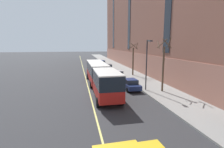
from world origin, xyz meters
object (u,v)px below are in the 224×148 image
object	(u,v)px
city_bus	(100,75)
parked_car_navy_0	(130,84)
street_tree_mid_block	(163,64)
street_tree_far_uptown	(133,58)
parked_car_darkgray_1	(108,67)
street_lamp	(147,60)
parked_car_navy_2	(102,63)
parked_car_silver_3	(118,75)

from	to	relation	value
city_bus	parked_car_navy_0	xyz separation A→B (m)	(4.27, -1.54, -1.26)
street_tree_mid_block	street_tree_far_uptown	size ratio (longest dim) A/B	1.02
city_bus	street_tree_far_uptown	world-z (taller)	street_tree_far_uptown
parked_car_darkgray_1	street_lamp	world-z (taller)	street_lamp
city_bus	street_tree_far_uptown	size ratio (longest dim) A/B	2.61
street_lamp	parked_car_navy_0	bearing A→B (deg)	144.09
parked_car_darkgray_1	street_tree_far_uptown	world-z (taller)	street_tree_far_uptown
street_tree_far_uptown	parked_car_navy_0	bearing A→B (deg)	-109.76
parked_car_navy_2	parked_car_navy_0	bearing A→B (deg)	-90.23
parked_car_navy_0	parked_car_silver_3	bearing A→B (deg)	89.36
parked_car_navy_2	street_tree_far_uptown	bearing A→B (deg)	-78.98
city_bus	parked_car_navy_2	distance (m)	28.68
parked_car_navy_2	street_lamp	size ratio (longest dim) A/B	0.67
parked_car_silver_3	street_tree_mid_block	size ratio (longest dim) A/B	0.59
city_bus	parked_car_navy_2	world-z (taller)	city_bus
parked_car_navy_0	street_lamp	distance (m)	4.31
parked_car_navy_2	city_bus	bearing A→B (deg)	-98.81
parked_car_silver_3	street_tree_far_uptown	xyz separation A→B (m)	(3.76, 2.51, 2.87)
parked_car_silver_3	city_bus	bearing A→B (deg)	-123.21
parked_car_silver_3	street_tree_far_uptown	size ratio (longest dim) A/B	0.61
parked_car_silver_3	street_tree_mid_block	bearing A→B (deg)	-70.24
parked_car_navy_2	street_tree_mid_block	world-z (taller)	street_tree_mid_block
parked_car_silver_3	street_lamp	xyz separation A→B (m)	(1.82, -9.58, 3.61)
parked_car_navy_2	street_lamp	bearing A→B (deg)	-86.72
street_tree_mid_block	street_lamp	distance (m)	2.21
street_tree_far_uptown	street_tree_mid_block	bearing A→B (deg)	-89.98
street_tree_mid_block	street_tree_far_uptown	world-z (taller)	street_tree_mid_block
parked_car_navy_0	street_tree_mid_block	distance (m)	5.41
street_tree_mid_block	street_lamp	bearing A→B (deg)	155.56
parked_car_darkgray_1	street_tree_mid_block	distance (m)	21.93
parked_car_navy_0	parked_car_silver_3	xyz separation A→B (m)	(0.09, 8.20, -0.00)
parked_car_navy_0	parked_car_silver_3	size ratio (longest dim) A/B	1.12
city_bus	street_tree_mid_block	size ratio (longest dim) A/B	2.56
parked_car_navy_0	parked_car_navy_2	size ratio (longest dim) A/B	1.03
parked_car_navy_2	parked_car_silver_3	world-z (taller)	same
city_bus	parked_car_silver_3	distance (m)	8.07
parked_car_darkgray_1	street_tree_far_uptown	distance (m)	9.64
street_tree_mid_block	street_tree_far_uptown	bearing A→B (deg)	90.02
street_tree_far_uptown	street_lamp	xyz separation A→B (m)	(-1.94, -12.09, 0.74)
parked_car_darkgray_1	parked_car_silver_3	size ratio (longest dim) A/B	1.01
street_lamp	street_tree_far_uptown	bearing A→B (deg)	80.89
parked_car_navy_2	parked_car_silver_3	size ratio (longest dim) A/B	1.08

